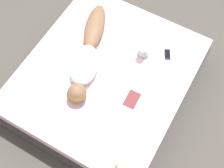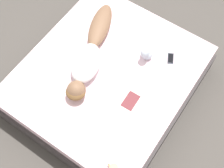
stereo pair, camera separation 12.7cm
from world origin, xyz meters
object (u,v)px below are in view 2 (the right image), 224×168
object	(u,v)px
coffee_mug	(114,168)
cell_phone	(171,58)
open_magazine	(138,106)
person	(89,55)

from	to	relation	value
coffee_mug	cell_phone	distance (m)	1.40
open_magazine	cell_phone	world-z (taller)	same
person	coffee_mug	distance (m)	1.26
person	coffee_mug	bearing A→B (deg)	117.42
open_magazine	cell_phone	distance (m)	0.70
open_magazine	cell_phone	bearing A→B (deg)	-91.27
person	cell_phone	size ratio (longest dim) A/B	8.33
coffee_mug	cell_phone	xyz separation A→B (m)	(0.17, -1.39, -0.04)
cell_phone	open_magazine	bearing A→B (deg)	63.63
coffee_mug	person	bearing A→B (deg)	-43.31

